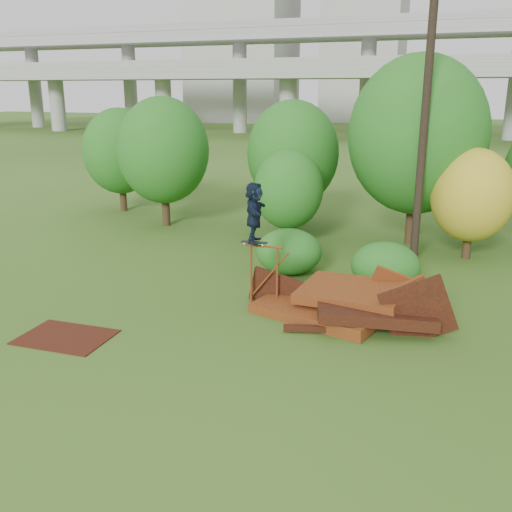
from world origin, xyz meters
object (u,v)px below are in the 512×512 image
(scrap_pile, at_px, (346,305))
(flat_plate, at_px, (66,337))
(skater, at_px, (254,212))
(utility_pole, at_px, (425,119))

(scrap_pile, relative_size, flat_plate, 2.65)
(skater, distance_m, flat_plate, 5.96)
(skater, distance_m, utility_pole, 7.43)
(scrap_pile, relative_size, skater, 3.50)
(skater, xyz_separation_m, utility_pole, (3.94, 5.85, 2.35))
(scrap_pile, xyz_separation_m, flat_plate, (-6.38, -3.69, -0.38))
(scrap_pile, relative_size, utility_pole, 0.59)
(utility_pole, bearing_deg, flat_plate, -128.12)
(scrap_pile, xyz_separation_m, skater, (-2.72, 0.14, 2.34))
(scrap_pile, height_order, utility_pole, utility_pole)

